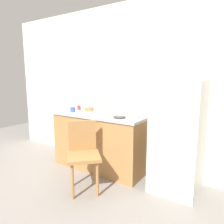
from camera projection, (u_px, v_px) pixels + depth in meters
ground_plane at (80, 186)px, 2.83m from camera, size 8.00×8.00×0.00m
back_wall at (119, 87)px, 3.43m from camera, size 4.80×0.10×2.56m
cabinet_base at (101, 142)px, 3.36m from camera, size 1.48×0.60×0.85m
countertop at (100, 114)px, 3.29m from camera, size 1.52×0.64×0.04m
faucet at (101, 102)px, 3.55m from camera, size 0.02×0.02×0.27m
refrigerator at (178, 136)px, 2.66m from camera, size 0.58×0.59×1.42m
chair at (83, 153)px, 2.69m from camera, size 0.57×0.57×0.89m
dish_tray at (107, 113)px, 3.13m from camera, size 0.28×0.20×0.05m
terracotta_bowl at (89, 109)px, 3.55m from camera, size 0.17×0.17×0.05m
hotplate at (120, 117)px, 2.92m from camera, size 0.17×0.17×0.02m
cup_blue at (73, 110)px, 3.39m from camera, size 0.08×0.08×0.08m
cup_red at (79, 107)px, 3.63m from camera, size 0.06×0.06×0.07m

